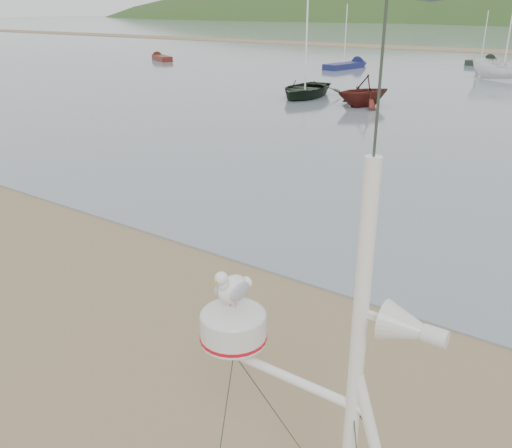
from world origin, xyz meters
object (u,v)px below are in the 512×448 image
Objects in this scene: boat_dark at (306,55)px; dinghy_red_far at (159,57)px; boat_white at (507,48)px; sailboat_blue_near at (353,65)px; sailboat_dark_mid at (487,61)px; boat_red at (365,76)px.

dinghy_red_far is at bearing 146.09° from boat_dark.
boat_white is 1.00× the size of dinghy_red_far.
sailboat_dark_mid is at bearing 50.48° from sailboat_blue_near.
sailboat_blue_near is at bearing 99.95° from boat_dark.
sailboat_blue_near is 1.30× the size of dinghy_red_far.
boat_red is 32.92m from dinghy_red_far.
boat_red reaches higher than dinghy_red_far.
sailboat_blue_near reaches higher than boat_white.
sailboat_blue_near is at bearing 13.49° from dinghy_red_far.
boat_red is at bearing -19.62° from boat_dark.
boat_white is at bearing -71.44° from sailboat_dark_mid.
boat_dark reaches higher than sailboat_dark_mid.
dinghy_red_far is (-29.10, -15.76, -0.01)m from sailboat_dark_mid.
boat_white is (7.95, 15.79, -0.17)m from boat_dark.
boat_dark is 18.67m from sailboat_blue_near.
boat_red is at bearing -88.62° from sailboat_dark_mid.
sailboat_blue_near is (-5.41, 17.73, -2.23)m from boat_dark.
boat_white is at bearing 4.90° from dinghy_red_far.
sailboat_blue_near is at bearing 81.71° from boat_white.
sailboat_dark_mid is at bearing 120.10° from boat_red.
sailboat_dark_mid reaches higher than dinghy_red_far.
dinghy_red_far is (-29.81, 13.89, -1.41)m from boat_red.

